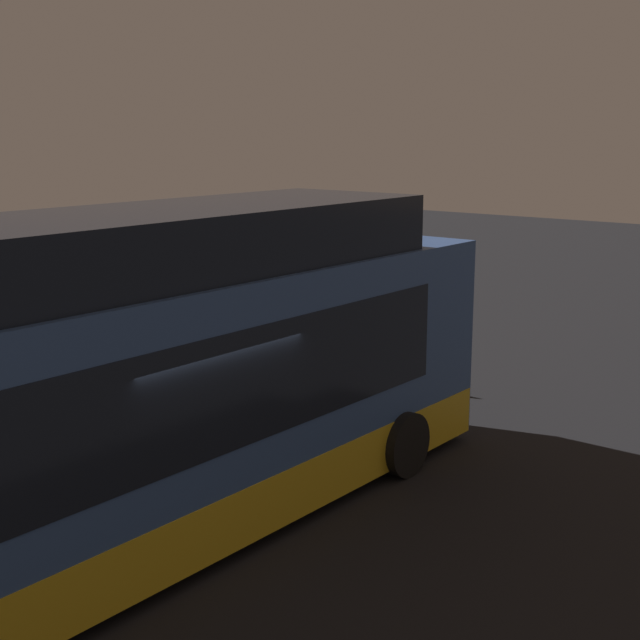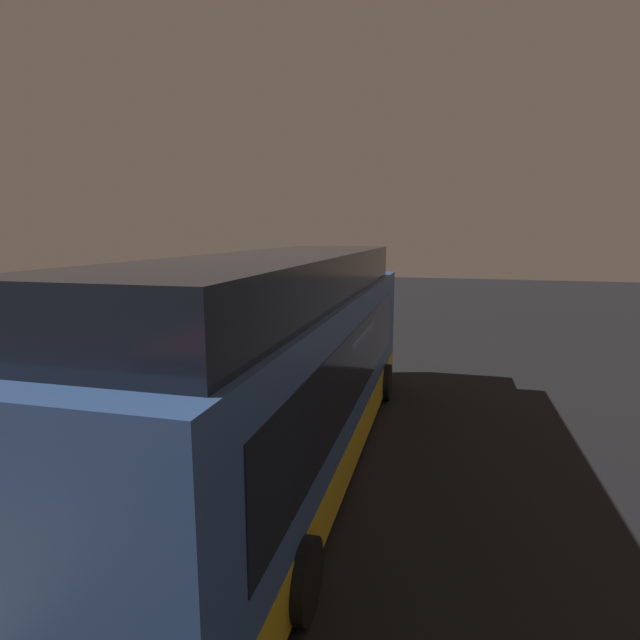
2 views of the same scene
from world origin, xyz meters
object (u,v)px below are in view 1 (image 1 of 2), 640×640
at_px(bus_lead, 109,407).
at_px(passenger_with_bags, 249,355).
at_px(sign_post, 302,285).
at_px(passenger_boarding, 53,404).
at_px(suitcase, 152,414).
at_px(passenger_waiting, 111,380).

height_order(bus_lead, passenger_with_bags, bus_lead).
bearing_deg(passenger_with_bags, sign_post, -76.38).
xyz_separation_m(bus_lead, passenger_with_bags, (4.60, 2.17, -0.67)).
bearing_deg(sign_post, passenger_boarding, -175.01).
xyz_separation_m(passenger_with_bags, sign_post, (2.61, 1.01, 0.74)).
relative_size(passenger_with_bags, sign_post, 0.65).
distance_m(passenger_boarding, sign_post, 6.23).
bearing_deg(suitcase, passenger_waiting, 132.00).
bearing_deg(passenger_waiting, bus_lead, -114.72).
xyz_separation_m(passenger_boarding, sign_post, (6.15, 0.54, 0.81)).
bearing_deg(passenger_waiting, passenger_boarding, -150.23).
distance_m(passenger_with_bags, sign_post, 2.90).
bearing_deg(passenger_waiting, suitcase, -34.55).
relative_size(bus_lead, suitcase, 13.06).
distance_m(bus_lead, passenger_boarding, 2.94).
distance_m(passenger_waiting, suitcase, 0.83).
bearing_deg(sign_post, bus_lead, -156.22).
distance_m(passenger_boarding, suitcase, 1.82).
bearing_deg(passenger_boarding, passenger_with_bags, 42.61).
bearing_deg(passenger_with_bags, bus_lead, 107.85).
height_order(passenger_waiting, sign_post, sign_post).
height_order(bus_lead, passenger_waiting, bus_lead).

